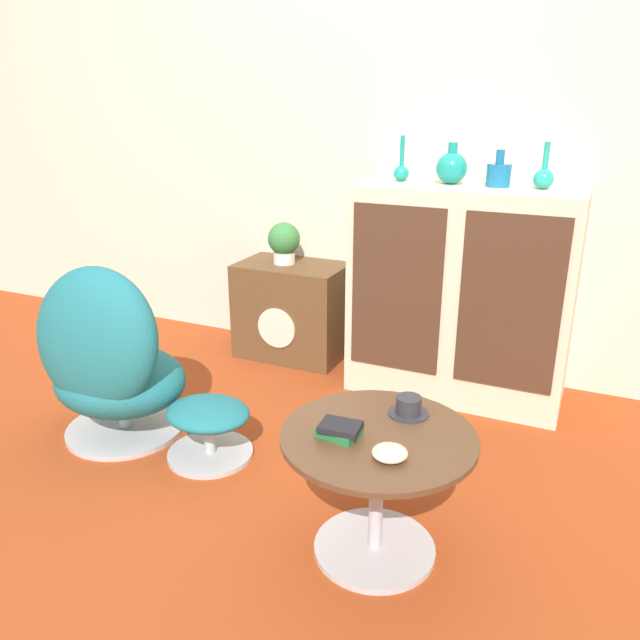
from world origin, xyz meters
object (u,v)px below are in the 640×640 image
Objects in this scene: vase_inner_right at (499,174)px; vase_rightmost at (544,177)px; tv_console at (292,310)px; vase_inner_left at (452,168)px; coffee_table at (377,476)px; potted_plant at (284,241)px; vase_leftmost at (401,170)px; book_stack at (339,430)px; bowl at (390,453)px; egg_chair at (109,362)px; sideboard at (462,293)px; teacup at (409,407)px; ottoman at (208,422)px.

vase_inner_right is 0.19m from vase_rightmost.
vase_inner_left is (0.83, -0.05, 0.81)m from tv_console.
potted_plant is (-1.00, 1.32, 0.36)m from coffee_table.
potted_plant is (-0.65, 0.06, -0.40)m from vase_leftmost.
vase_rightmost is 0.88× the size of potted_plant.
vase_inner_right is at bearing -2.93° from potted_plant.
book_stack is at bearing -58.14° from tv_console.
bowl is at bearing -90.30° from vase_inner_right.
tv_console is 1.64m from book_stack.
potted_plant is at bearing 178.93° from tv_console.
coffee_table is 1.52m from vase_leftmost.
tv_console is at bearing 121.86° from book_stack.
tv_console is 1.31m from vase_inner_right.
coffee_table is at bearing -74.26° from vase_leftmost.
vase_inner_right reaches higher than coffee_table.
tv_console is at bearing 176.25° from vase_inner_left.
egg_chair reaches higher than tv_console.
vase_inner_left is at bearing 177.57° from sideboard.
vase_leftmost is at bearing 180.00° from vase_rightmost.
vase_rightmost reaches higher than bowl.
sideboard is at bearing -179.26° from vase_rightmost.
book_stack is (-0.14, -0.22, -0.00)m from teacup.
egg_chair is 3.51× the size of potted_plant.
sideboard is at bearing 53.39° from ottoman.
sideboard is 0.96m from tv_console.
ottoman is (0.17, -1.07, -0.11)m from tv_console.
vase_inner_left is at bearing 98.19° from bowl.
egg_chair reaches higher than bowl.
tv_console is (-0.92, 0.06, -0.24)m from sideboard.
teacup is 1.27× the size of bowl.
vase_rightmost is at bearing 82.05° from bowl.
vase_leftmost reaches higher than vase_rightmost.
vase_leftmost is 0.62m from vase_rightmost.
vase_inner_right is at bearing 180.00° from vase_rightmost.
egg_chair is 2.25× the size of ottoman.
vase_inner_left reaches higher than book_stack.
tv_console is 1.46m from vase_rightmost.
egg_chair is (-0.27, -1.11, 0.08)m from tv_console.
vase_inner_right is at bearing 89.70° from bowl.
coffee_table is 1.51m from vase_rightmost.
vase_leftmost is at bearing 180.00° from vase_inner_left.
tv_console is 2.62× the size of potted_plant.
bowl is (1.31, -0.33, 0.10)m from egg_chair.
vase_rightmost reaches higher than book_stack.
egg_chair is 5.76× the size of book_stack.
vase_inner_right is (0.12, 0.00, 0.55)m from sideboard.
vase_rightmost reaches higher than vase_inner_right.
vase_inner_right reaches higher than potted_plant.
vase_leftmost reaches higher than vase_inner_right.
tv_console is 0.98× the size of coffee_table.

